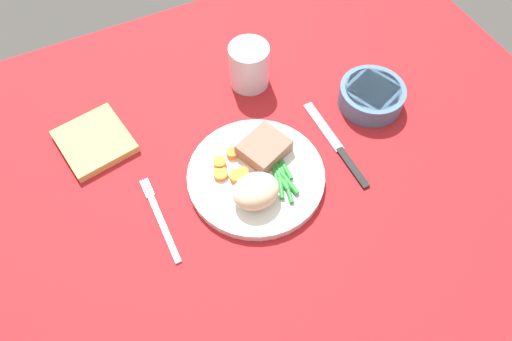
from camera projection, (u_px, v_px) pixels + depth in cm
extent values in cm
cube|color=red|center=(250.00, 166.00, 83.03)|extent=(120.00, 90.00, 2.00)
cylinder|color=white|center=(256.00, 176.00, 79.80)|extent=(23.41, 23.41, 1.60)
cube|color=#A86B56|center=(263.00, 146.00, 80.51)|extent=(9.61, 9.11, 2.70)
ellipsoid|color=beige|center=(256.00, 191.00, 74.68)|extent=(7.77, 6.47, 4.56)
cylinder|color=orange|center=(232.00, 153.00, 80.73)|extent=(2.07, 2.07, 1.08)
cylinder|color=orange|center=(220.00, 163.00, 79.62)|extent=(2.26, 2.26, 1.15)
cylinder|color=orange|center=(221.00, 174.00, 78.59)|extent=(2.53, 2.53, 0.86)
cylinder|color=orange|center=(243.00, 172.00, 78.76)|extent=(1.98, 1.98, 0.88)
cylinder|color=orange|center=(236.00, 176.00, 78.27)|extent=(2.44, 2.44, 1.00)
cylinder|color=#2D8C38|center=(284.00, 165.00, 79.57)|extent=(1.11, 6.15, 0.82)
cylinder|color=#2D8C38|center=(280.00, 182.00, 77.75)|extent=(3.00, 6.13, 0.81)
cylinder|color=#2D8C38|center=(274.00, 171.00, 79.04)|extent=(2.18, 5.89, 0.72)
cylinder|color=#2D8C38|center=(285.00, 181.00, 77.90)|extent=(2.77, 8.38, 0.77)
cylinder|color=#2D8C38|center=(287.00, 181.00, 77.88)|extent=(1.48, 5.99, 0.90)
cylinder|color=#2D8C38|center=(278.00, 174.00, 78.57)|extent=(1.03, 6.75, 0.84)
cylinder|color=#2D8C38|center=(278.00, 168.00, 79.23)|extent=(1.02, 5.85, 0.86)
cube|color=silver|center=(164.00, 228.00, 75.23)|extent=(1.00, 13.00, 0.40)
cube|color=silver|center=(144.00, 190.00, 79.08)|extent=(0.24, 3.60, 0.40)
cube|color=silver|center=(146.00, 189.00, 79.17)|extent=(0.24, 3.60, 0.40)
cube|color=silver|center=(148.00, 188.00, 79.27)|extent=(0.24, 3.60, 0.40)
cube|color=silver|center=(151.00, 187.00, 79.36)|extent=(0.24, 3.60, 0.40)
cube|color=black|center=(352.00, 168.00, 81.45)|extent=(1.30, 9.00, 0.64)
cube|color=silver|center=(323.00, 127.00, 86.25)|extent=(1.70, 12.00, 0.40)
cylinder|color=silver|center=(249.00, 66.00, 88.84)|extent=(7.69, 7.69, 8.73)
cylinder|color=silver|center=(249.00, 72.00, 90.24)|extent=(7.08, 7.08, 5.42)
cylinder|color=#4C7299|center=(371.00, 96.00, 87.87)|extent=(12.20, 12.20, 4.03)
cylinder|color=#B24C3F|center=(372.00, 93.00, 87.11)|extent=(10.37, 10.37, 2.21)
cube|color=#DBBC6B|center=(95.00, 141.00, 83.79)|extent=(13.49, 14.16, 1.52)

